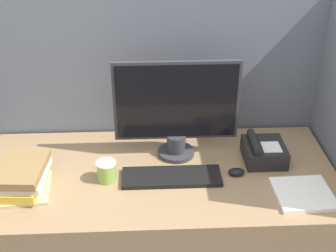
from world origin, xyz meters
name	(u,v)px	position (x,y,z in m)	size (l,w,h in m)	color
cubicle_panel_rear	(156,129)	(0.00, 0.79, 0.75)	(2.01, 0.04, 1.51)	slate
desk	(159,236)	(0.00, 0.38, 0.38)	(1.61, 0.75, 0.77)	#937551
monitor	(176,111)	(0.09, 0.53, 1.00)	(0.57, 0.17, 0.48)	#333338
keyboard	(172,177)	(0.06, 0.33, 0.78)	(0.44, 0.15, 0.02)	black
mouse	(236,172)	(0.35, 0.34, 0.78)	(0.07, 0.05, 0.03)	black
coffee_cup	(107,171)	(-0.23, 0.33, 0.82)	(0.09, 0.09, 0.09)	#8CB247
book_stack	(22,178)	(-0.58, 0.28, 0.83)	(0.24, 0.28, 0.12)	#C6B78C
desk_telephone	(263,151)	(0.49, 0.46, 0.81)	(0.19, 0.20, 0.12)	black
paper_pile	(303,194)	(0.60, 0.18, 0.78)	(0.24, 0.24, 0.02)	white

